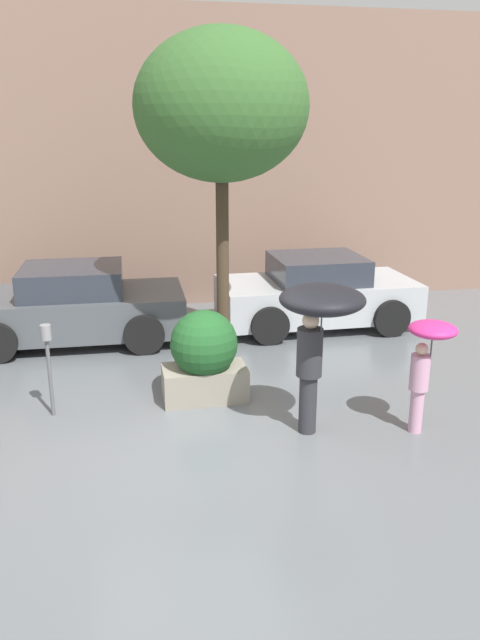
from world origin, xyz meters
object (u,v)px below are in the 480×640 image
planter_box (204,355)px  parked_car_far (316,293)px  person_child (427,352)px  street_tree (221,108)px  parked_car_near (74,306)px  person_adult (319,316)px  parking_meter (48,351)px

planter_box → parked_car_far: size_ratio=0.35×
person_child → street_tree: (-2.04, 2.76, 2.88)m
street_tree → parked_car_far: bearing=40.0°
parked_car_near → street_tree: size_ratio=0.77×
parked_car_near → person_child: bearing=-134.2°
person_child → parked_car_near: 6.32m
person_adult → parked_car_far: size_ratio=0.52×
parked_car_near → person_adult: bearing=-142.8°
person_adult → person_child: person_adult is taller
planter_box → parking_meter: (-2.06, -0.12, 0.25)m
parked_car_far → parking_meter: 5.63m
planter_box → street_tree: size_ratio=0.26×
parked_car_near → street_tree: (2.39, -1.73, 3.31)m
person_child → parking_meter: 4.80m
planter_box → parked_car_far: parked_car_far is taller
parked_car_far → street_tree: bearing=129.8°
street_tree → parking_meter: size_ratio=3.99×
parked_car_far → parking_meter: parked_car_far is taller
person_child → street_tree: size_ratio=0.29×
person_adult → parked_car_near: person_adult is taller
planter_box → person_adult: bearing=-47.3°
person_adult → street_tree: (-0.72, 2.55, 2.41)m
planter_box → parked_car_far: (2.60, 3.02, -0.02)m
person_child → parked_car_near: size_ratio=0.38×
parked_car_far → parked_car_near: bearing=90.4°
parking_meter → person_child: bearing=-16.9°
planter_box → parking_meter: planter_box is taller
street_tree → parking_meter: street_tree is taller
parked_car_near → parked_car_far: same height
parked_car_near → parked_car_far: 4.51m
person_adult → person_child: size_ratio=1.32×
parked_car_near → parking_meter: parked_car_near is taller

